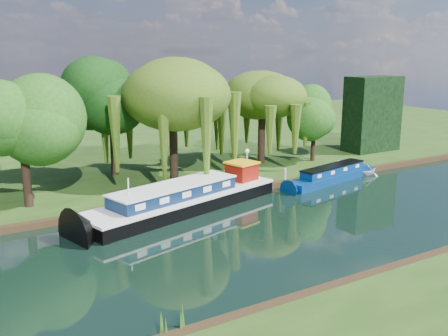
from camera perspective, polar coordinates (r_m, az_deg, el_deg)
ground at (r=34.52m, az=11.60°, el=-5.70°), size 120.00×120.00×0.00m
far_bank at (r=63.00m, az=-9.64°, el=3.12°), size 120.00×52.00×0.45m
dutch_barge at (r=35.66m, az=-4.41°, el=-3.47°), size 16.09×7.48×3.32m
narrowboat at (r=44.29m, az=12.28°, el=-0.80°), size 10.68×3.84×1.54m
red_dinghy at (r=34.16m, az=-5.73°, el=-5.70°), size 3.15×2.28×0.64m
white_cruiser at (r=47.46m, az=16.14°, el=-0.78°), size 2.41×2.15×1.16m
willow_left at (r=41.82m, az=-5.91°, el=8.21°), size 8.04×8.04×9.63m
willow_right at (r=47.76m, az=4.37°, el=7.39°), size 6.51×6.51×7.93m
tree_far_left at (r=36.38m, az=-22.17°, el=5.01°), size 5.45×5.45×8.78m
tree_far_mid at (r=44.06m, az=-12.73°, el=7.44°), size 5.69×5.69×9.31m
tree_far_right at (r=49.54m, az=10.28°, el=5.87°), size 3.94×3.94×6.45m
conifer_hedge at (r=56.47m, az=16.58°, el=5.95°), size 6.00×3.00×8.00m
lamppost at (r=42.18m, az=2.65°, el=1.40°), size 0.36×0.36×2.56m
mooring_posts at (r=40.27m, az=3.08°, el=-1.32°), size 19.16×0.16×1.00m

